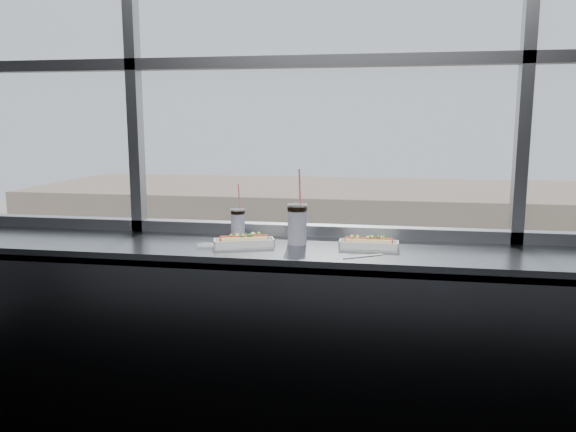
% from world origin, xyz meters
% --- Properties ---
extents(wall_back_lower, '(6.00, 0.00, 6.00)m').
position_xyz_m(wall_back_lower, '(0.00, 1.50, 0.55)').
color(wall_back_lower, black).
rests_on(wall_back_lower, ground).
extents(window_glass, '(6.00, 0.00, 6.00)m').
position_xyz_m(window_glass, '(0.00, 1.52, 2.30)').
color(window_glass, silver).
rests_on(window_glass, ground).
extents(counter, '(6.00, 0.55, 0.06)m').
position_xyz_m(counter, '(0.00, 1.23, 1.07)').
color(counter, gray).
rests_on(counter, ground).
extents(counter_fascia, '(6.00, 0.04, 1.04)m').
position_xyz_m(counter_fascia, '(0.00, 0.97, 0.55)').
color(counter_fascia, gray).
rests_on(counter_fascia, ground).
extents(hotdog_tray_left, '(0.30, 0.18, 0.07)m').
position_xyz_m(hotdog_tray_left, '(-0.31, 1.16, 1.13)').
color(hotdog_tray_left, white).
rests_on(hotdog_tray_left, counter).
extents(hotdog_tray_right, '(0.28, 0.09, 0.07)m').
position_xyz_m(hotdog_tray_right, '(0.28, 1.22, 1.13)').
color(hotdog_tray_right, white).
rests_on(hotdog_tray_right, counter).
extents(soda_cup_left, '(0.08, 0.08, 0.29)m').
position_xyz_m(soda_cup_left, '(-0.40, 1.38, 1.18)').
color(soda_cup_left, white).
rests_on(soda_cup_left, counter).
extents(soda_cup_right, '(0.10, 0.10, 0.38)m').
position_xyz_m(soda_cup_right, '(-0.07, 1.29, 1.21)').
color(soda_cup_right, white).
rests_on(soda_cup_right, counter).
extents(loose_straw, '(0.17, 0.11, 0.01)m').
position_xyz_m(loose_straw, '(0.26, 1.07, 1.10)').
color(loose_straw, white).
rests_on(loose_straw, counter).
extents(wrapper, '(0.10, 0.07, 0.02)m').
position_xyz_m(wrapper, '(-0.49, 1.14, 1.11)').
color(wrapper, silver).
rests_on(wrapper, counter).
extents(plaza_ground, '(120.00, 120.00, 0.00)m').
position_xyz_m(plaza_ground, '(0.00, 45.00, -11.00)').
color(plaza_ground, beige).
rests_on(plaza_ground, ground).
extents(street_asphalt, '(80.00, 10.00, 0.06)m').
position_xyz_m(street_asphalt, '(0.00, 21.50, -10.97)').
color(street_asphalt, black).
rests_on(street_asphalt, plaza_ground).
extents(far_sidewalk, '(80.00, 6.00, 0.04)m').
position_xyz_m(far_sidewalk, '(0.00, 29.50, -10.98)').
color(far_sidewalk, beige).
rests_on(far_sidewalk, plaza_ground).
extents(far_building, '(50.00, 14.00, 8.00)m').
position_xyz_m(far_building, '(0.00, 39.50, -7.00)').
color(far_building, tan).
rests_on(far_building, plaza_ground).
extents(car_far_b, '(2.74, 6.44, 2.14)m').
position_xyz_m(car_far_b, '(3.06, 25.50, -9.87)').
color(car_far_b, maroon).
rests_on(car_far_b, street_asphalt).
extents(car_near_a, '(3.48, 6.85, 2.19)m').
position_xyz_m(car_near_a, '(-14.77, 17.50, -9.84)').
color(car_near_a, slate).
rests_on(car_near_a, street_asphalt).
extents(car_far_a, '(3.20, 6.21, 1.98)m').
position_xyz_m(car_far_a, '(-10.56, 25.50, -9.95)').
color(car_far_a, black).
rests_on(car_far_a, street_asphalt).
extents(car_near_b, '(2.89, 6.07, 1.97)m').
position_xyz_m(car_near_b, '(-5.81, 17.50, -9.96)').
color(car_near_b, black).
rests_on(car_near_b, street_asphalt).
extents(pedestrian_d, '(0.70, 0.93, 2.10)m').
position_xyz_m(pedestrian_d, '(8.95, 29.41, -9.91)').
color(pedestrian_d, '#66605B').
rests_on(pedestrian_d, far_sidewalk).
extents(pedestrian_c, '(0.83, 0.62, 1.86)m').
position_xyz_m(pedestrian_c, '(3.81, 29.90, -10.03)').
color(pedestrian_c, '#66605B').
rests_on(pedestrian_c, far_sidewalk).
extents(pedestrian_a, '(0.74, 0.99, 2.23)m').
position_xyz_m(pedestrian_a, '(-4.44, 30.06, -9.85)').
color(pedestrian_a, '#66605B').
rests_on(pedestrian_a, far_sidewalk).
extents(pedestrian_b, '(0.71, 0.95, 2.14)m').
position_xyz_m(pedestrian_b, '(-0.77, 29.36, -9.89)').
color(pedestrian_b, '#66605B').
rests_on(pedestrian_b, far_sidewalk).
extents(tree_left, '(2.75, 2.75, 4.30)m').
position_xyz_m(tree_left, '(-7.56, 29.50, -8.09)').
color(tree_left, '#47382B').
rests_on(tree_left, far_sidewalk).
extents(tree_center, '(3.08, 3.08, 4.81)m').
position_xyz_m(tree_center, '(-0.06, 29.50, -7.74)').
color(tree_center, '#47382B').
rests_on(tree_center, far_sidewalk).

